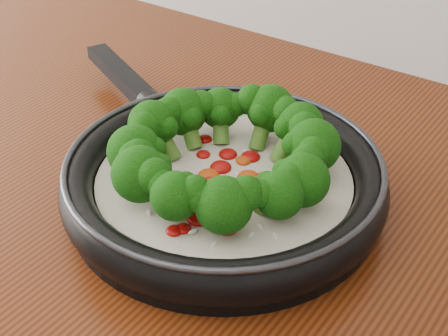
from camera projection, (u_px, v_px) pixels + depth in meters
The scene contains 1 object.
skillet at pixel (222, 173), 0.74m from camera, with size 0.59×0.48×0.11m.
Camera 1 is at (0.44, 0.56, 1.37)m, focal length 53.77 mm.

